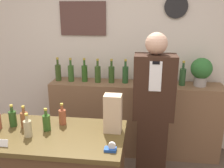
# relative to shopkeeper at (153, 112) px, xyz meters

# --- Properties ---
(back_wall) EXTENTS (5.20, 0.09, 2.70)m
(back_wall) POSITION_rel_shopkeeper_xyz_m (-0.43, 0.82, 0.50)
(back_wall) COLOR beige
(back_wall) RESTS_ON ground_plane
(back_shelf) EXTENTS (2.22, 0.38, 0.99)m
(back_shelf) POSITION_rel_shopkeeper_xyz_m (-0.22, 0.57, -0.35)
(back_shelf) COLOR brown
(back_shelf) RESTS_ON ground_plane
(shopkeeper) EXTENTS (0.43, 0.27, 1.71)m
(shopkeeper) POSITION_rel_shopkeeper_xyz_m (0.00, 0.00, 0.00)
(shopkeeper) COLOR #331E14
(shopkeeper) RESTS_ON ground_plane
(potted_plant) EXTENTS (0.26, 0.26, 0.36)m
(potted_plant) POSITION_rel_shopkeeper_xyz_m (0.59, 0.58, 0.35)
(potted_plant) COLOR #9E998E
(potted_plant) RESTS_ON back_shelf
(paper_bag) EXTENTS (0.15, 0.11, 0.33)m
(paper_bag) POSITION_rel_shopkeeper_xyz_m (-0.36, -0.62, 0.24)
(paper_bag) COLOR tan
(paper_bag) RESTS_ON display_counter
(tape_dispenser) EXTENTS (0.09, 0.06, 0.07)m
(tape_dispenser) POSITION_rel_shopkeeper_xyz_m (-0.34, -0.93, 0.10)
(tape_dispenser) COLOR #1E4799
(tape_dispenser) RESTS_ON display_counter
(price_card_right) EXTENTS (0.09, 0.02, 0.06)m
(price_card_right) POSITION_rel_shopkeeper_xyz_m (-1.16, -0.97, 0.11)
(price_card_right) COLOR white
(price_card_right) RESTS_ON display_counter
(counter_bottle_1) EXTENTS (0.07, 0.07, 0.20)m
(counter_bottle_1) POSITION_rel_shopkeeper_xyz_m (-1.25, -0.64, 0.15)
(counter_bottle_1) COLOR #284D1D
(counter_bottle_1) RESTS_ON display_counter
(counter_bottle_2) EXTENTS (0.07, 0.07, 0.20)m
(counter_bottle_2) POSITION_rel_shopkeeper_xyz_m (-1.14, -0.65, 0.15)
(counter_bottle_2) COLOR brown
(counter_bottle_2) RESTS_ON display_counter
(counter_bottle_3) EXTENTS (0.07, 0.07, 0.20)m
(counter_bottle_3) POSITION_rel_shopkeeper_xyz_m (-1.04, -0.80, 0.15)
(counter_bottle_3) COLOR tan
(counter_bottle_3) RESTS_ON display_counter
(counter_bottle_4) EXTENTS (0.07, 0.07, 0.20)m
(counter_bottle_4) POSITION_rel_shopkeeper_xyz_m (-0.92, -0.68, 0.15)
(counter_bottle_4) COLOR #2E551D
(counter_bottle_4) RESTS_ON display_counter
(counter_bottle_5) EXTENTS (0.07, 0.07, 0.20)m
(counter_bottle_5) POSITION_rel_shopkeeper_xyz_m (-0.83, -0.55, 0.15)
(counter_bottle_5) COLOR brown
(counter_bottle_5) RESTS_ON display_counter
(shelf_bottle_0) EXTENTS (0.08, 0.08, 0.31)m
(shelf_bottle_0) POSITION_rel_shopkeeper_xyz_m (-1.25, 0.58, 0.26)
(shelf_bottle_0) COLOR #334A1D
(shelf_bottle_0) RESTS_ON back_shelf
(shelf_bottle_1) EXTENTS (0.08, 0.08, 0.31)m
(shelf_bottle_1) POSITION_rel_shopkeeper_xyz_m (-1.07, 0.57, 0.26)
(shelf_bottle_1) COLOR #335923
(shelf_bottle_1) RESTS_ON back_shelf
(shelf_bottle_2) EXTENTS (0.08, 0.08, 0.31)m
(shelf_bottle_2) POSITION_rel_shopkeeper_xyz_m (-0.89, 0.59, 0.26)
(shelf_bottle_2) COLOR #2A531C
(shelf_bottle_2) RESTS_ON back_shelf
(shelf_bottle_3) EXTENTS (0.08, 0.08, 0.31)m
(shelf_bottle_3) POSITION_rel_shopkeeper_xyz_m (-0.71, 0.57, 0.26)
(shelf_bottle_3) COLOR #324F1E
(shelf_bottle_3) RESTS_ON back_shelf
(shelf_bottle_4) EXTENTS (0.08, 0.08, 0.31)m
(shelf_bottle_4) POSITION_rel_shopkeeper_xyz_m (-0.53, 0.58, 0.26)
(shelf_bottle_4) COLOR #304E1F
(shelf_bottle_4) RESTS_ON back_shelf
(shelf_bottle_5) EXTENTS (0.08, 0.08, 0.31)m
(shelf_bottle_5) POSITION_rel_shopkeeper_xyz_m (-0.35, 0.59, 0.26)
(shelf_bottle_5) COLOR #275427
(shelf_bottle_5) RESTS_ON back_shelf
(shelf_bottle_6) EXTENTS (0.08, 0.08, 0.31)m
(shelf_bottle_6) POSITION_rel_shopkeeper_xyz_m (-0.17, 0.59, 0.26)
(shelf_bottle_6) COLOR #2F5127
(shelf_bottle_6) RESTS_ON back_shelf
(shelf_bottle_7) EXTENTS (0.08, 0.08, 0.31)m
(shelf_bottle_7) POSITION_rel_shopkeeper_xyz_m (0.01, 0.58, 0.26)
(shelf_bottle_7) COLOR #34511C
(shelf_bottle_7) RESTS_ON back_shelf
(shelf_bottle_8) EXTENTS (0.08, 0.08, 0.31)m
(shelf_bottle_8) POSITION_rel_shopkeeper_xyz_m (0.19, 0.58, 0.26)
(shelf_bottle_8) COLOR #325128
(shelf_bottle_8) RESTS_ON back_shelf
(shelf_bottle_9) EXTENTS (0.08, 0.08, 0.31)m
(shelf_bottle_9) POSITION_rel_shopkeeper_xyz_m (0.37, 0.58, 0.26)
(shelf_bottle_9) COLOR #294F28
(shelf_bottle_9) RESTS_ON back_shelf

